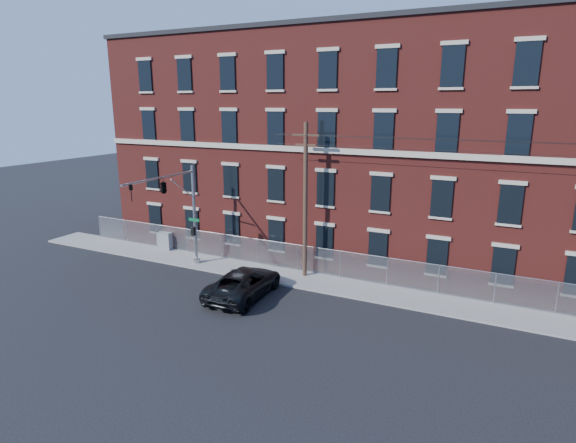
% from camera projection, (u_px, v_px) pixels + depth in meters
% --- Properties ---
extents(ground, '(140.00, 140.00, 0.00)m').
position_uv_depth(ground, '(234.00, 302.00, 27.35)').
color(ground, black).
rests_on(ground, ground).
extents(sidewalk, '(65.00, 3.00, 0.12)m').
position_uv_depth(sidewalk, '(462.00, 307.00, 26.53)').
color(sidewalk, '#999791').
rests_on(sidewalk, ground).
extents(mill_building, '(55.30, 14.32, 16.30)m').
position_uv_depth(mill_building, '(488.00, 149.00, 32.32)').
color(mill_building, maroon).
rests_on(mill_building, ground).
extents(chain_link_fence, '(59.06, 0.06, 1.85)m').
position_uv_depth(chain_link_fence, '(466.00, 283.00, 27.42)').
color(chain_link_fence, '#A5A8AD').
rests_on(chain_link_fence, ground).
extents(traffic_signal_mast, '(0.90, 6.75, 7.00)m').
position_uv_depth(traffic_signal_mast, '(171.00, 196.00, 30.50)').
color(traffic_signal_mast, '#9EA0A5').
rests_on(traffic_signal_mast, ground).
extents(utility_pole_near, '(1.80, 0.28, 10.00)m').
position_uv_depth(utility_pole_near, '(305.00, 198.00, 30.05)').
color(utility_pole_near, '#4D3426').
rests_on(utility_pole_near, ground).
extents(pickup_truck, '(3.03, 6.10, 1.66)m').
position_uv_depth(pickup_truck, '(244.00, 283.00, 28.04)').
color(pickup_truck, black).
rests_on(pickup_truck, ground).
extents(utility_cabinet, '(1.13, 0.64, 1.35)m').
position_uv_depth(utility_cabinet, '(165.00, 241.00, 36.73)').
color(utility_cabinet, gray).
rests_on(utility_cabinet, sidewalk).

